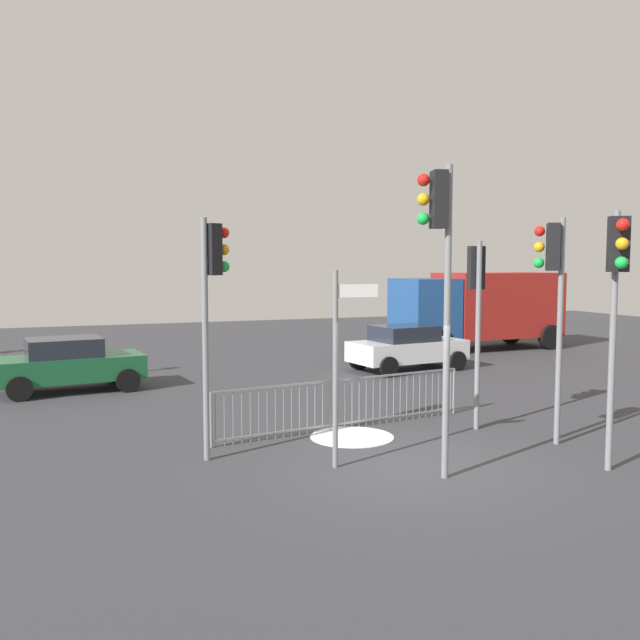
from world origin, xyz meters
name	(u,v)px	position (x,y,z in m)	size (l,w,h in m)	color
ground_plane	(411,466)	(0.00, 0.00, 0.00)	(60.00, 60.00, 0.00)	#38383D
traffic_light_rear_left	(553,279)	(3.20, 0.35, 3.19)	(0.51, 0.43, 4.35)	slate
traffic_light_foreground_left	(476,292)	(2.58, 1.98, 2.89)	(0.36, 0.56, 3.95)	slate
traffic_light_rear_right	(212,283)	(-3.08, 1.68, 3.14)	(0.54, 0.38, 4.28)	slate
traffic_light_foreground_right	(617,282)	(2.92, -1.52, 3.19)	(0.43, 0.51, 4.35)	slate
traffic_light_mid_right	(440,251)	(0.06, -0.73, 3.68)	(0.56, 0.36, 5.04)	slate
direction_sign_post	(339,358)	(-1.20, 0.39, 1.88)	(0.79, 0.15, 3.38)	slate
pedestrian_guard_railing	(345,403)	(-0.03, 2.85, 0.55)	(5.95, 0.96, 1.07)	slate
car_white_near	(407,347)	(4.96, 9.39, 0.77)	(4.00, 2.36, 1.47)	silver
car_green_far	(69,363)	(-5.40, 9.44, 0.77)	(3.98, 2.30, 1.47)	#195933
delivery_truck	(479,307)	(10.29, 13.16, 1.74)	(7.16, 3.03, 3.10)	maroon
snow_patch_kerb	(352,437)	(-0.17, 2.16, 0.01)	(1.69, 1.69, 0.01)	white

